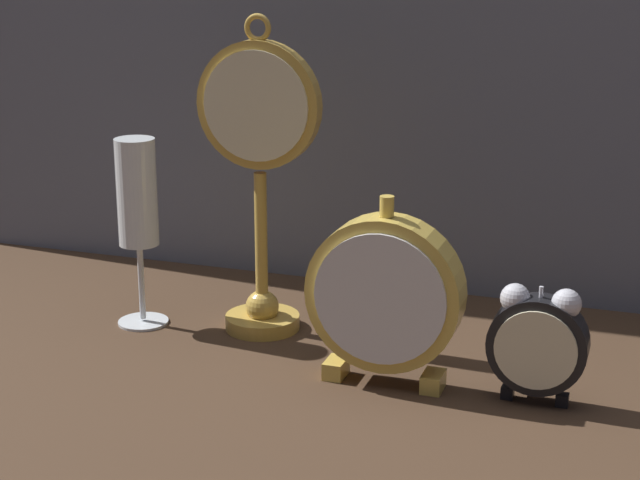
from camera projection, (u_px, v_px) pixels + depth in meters
The scene contains 5 objects.
ground_plane at pixel (294, 384), 1.07m from camera, with size 4.00×4.00×0.00m, color #422D1E.
pocket_watch_on_stand at pixel (260, 173), 1.16m from camera, with size 0.14×0.08×0.35m.
alarm_clock_twin_bell at pixel (538, 339), 1.01m from camera, with size 0.09×0.03×0.12m.
mantel_clock_silver at pixel (385, 295), 1.04m from camera, with size 0.16×0.04×0.19m.
champagne_flute at pixel (137, 206), 1.19m from camera, with size 0.06×0.06×0.22m.
Camera 1 is at (0.35, -0.92, 0.44)m, focal length 60.00 mm.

